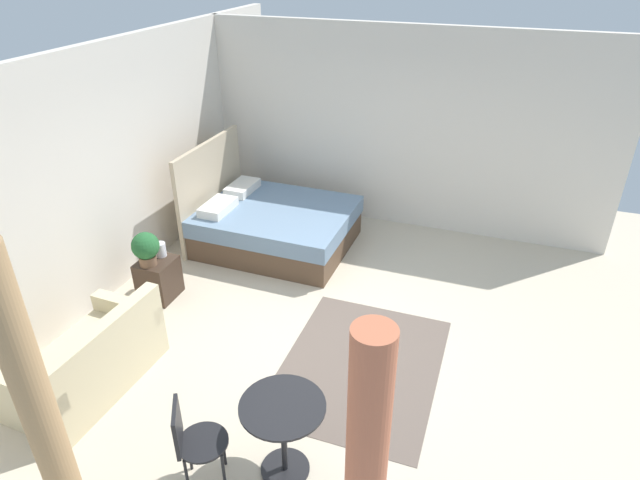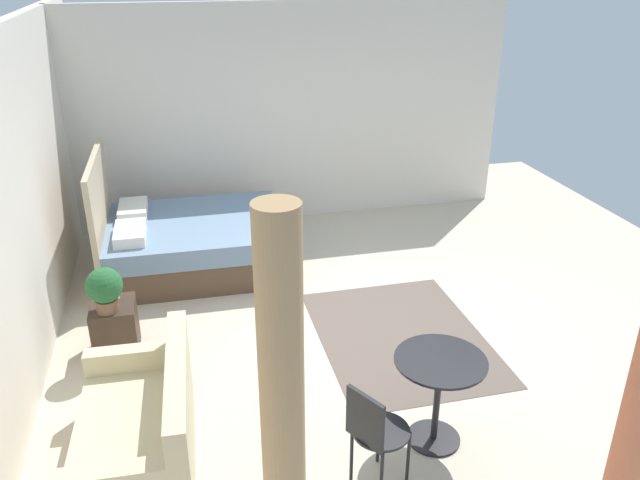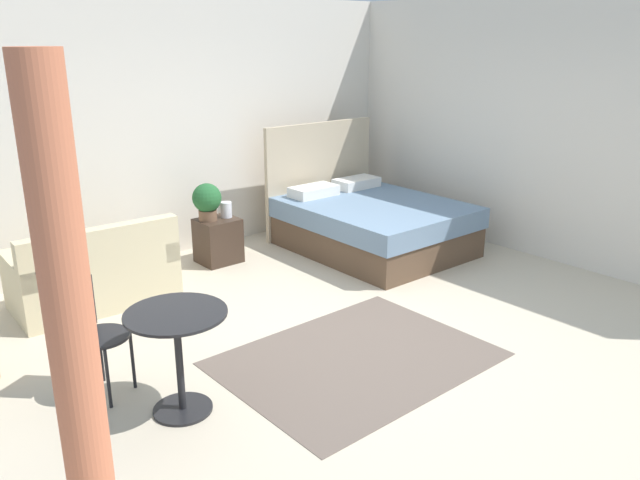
{
  "view_description": "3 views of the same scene",
  "coord_description": "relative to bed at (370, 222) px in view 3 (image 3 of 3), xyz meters",
  "views": [
    {
      "loc": [
        -4.44,
        -1.38,
        3.8
      ],
      "look_at": [
        0.44,
        0.37,
        0.9
      ],
      "focal_mm": 30.34,
      "sensor_mm": 36.0,
      "label": 1
    },
    {
      "loc": [
        -5.19,
        1.59,
        3.35
      ],
      "look_at": [
        0.22,
        0.29,
        0.83
      ],
      "focal_mm": 35.39,
      "sensor_mm": 36.0,
      "label": 2
    },
    {
      "loc": [
        -3.47,
        -3.54,
        2.42
      ],
      "look_at": [
        -0.01,
        0.5,
        0.69
      ],
      "focal_mm": 35.48,
      "sensor_mm": 36.0,
      "label": 3
    }
  ],
  "objects": [
    {
      "name": "vase",
      "position": [
        -1.49,
        0.75,
        0.25
      ],
      "size": [
        0.13,
        0.13,
        0.17
      ],
      "color": "silver",
      "rests_on": "nightstand"
    },
    {
      "name": "curtain_left",
      "position": [
        -4.3,
        -2.5,
        0.86
      ],
      "size": [
        0.21,
        0.21,
        2.38
      ],
      "color": "#D1704C",
      "rests_on": "ground"
    },
    {
      "name": "wall_right",
      "position": [
        1.32,
        -1.5,
        1.1
      ],
      "size": [
        0.12,
        5.82,
        2.85
      ],
      "primitive_type": "cube",
      "color": "silver",
      "rests_on": "ground"
    },
    {
      "name": "wall_back",
      "position": [
        -1.62,
        1.41,
        1.1
      ],
      "size": [
        8.88,
        0.12,
        2.85
      ],
      "primitive_type": "cube",
      "color": "silver",
      "rests_on": "ground"
    },
    {
      "name": "ground_plane",
      "position": [
        -1.62,
        -1.5,
        -0.34
      ],
      "size": [
        8.88,
        8.82,
        0.02
      ],
      "primitive_type": "cube",
      "color": "beige"
    },
    {
      "name": "potted_plant",
      "position": [
        -1.71,
        0.78,
        0.4
      ],
      "size": [
        0.32,
        0.32,
        0.41
      ],
      "color": "brown",
      "rests_on": "nightstand"
    },
    {
      "name": "balcony_table",
      "position": [
        -3.38,
        -1.62,
        0.18
      ],
      "size": [
        0.67,
        0.67,
        0.72
      ],
      "color": "black",
      "rests_on": "ground"
    },
    {
      "name": "couch",
      "position": [
        -3.11,
        0.49,
        -0.05
      ],
      "size": [
        1.45,
        0.86,
        0.82
      ],
      "color": "beige",
      "rests_on": "ground"
    },
    {
      "name": "bed",
      "position": [
        0.0,
        0.0,
        0.0
      ],
      "size": [
        1.67,
        2.07,
        1.4
      ],
      "color": "brown",
      "rests_on": "ground"
    },
    {
      "name": "cafe_chair_near_window",
      "position": [
        -3.72,
        -1.02,
        0.18
      ],
      "size": [
        0.53,
        0.53,
        0.83
      ],
      "color": "black",
      "rests_on": "ground"
    },
    {
      "name": "nightstand",
      "position": [
        -1.61,
        0.75,
        -0.08
      ],
      "size": [
        0.43,
        0.39,
        0.5
      ],
      "color": "#38281E",
      "rests_on": "ground"
    },
    {
      "name": "area_rug",
      "position": [
        -1.99,
        -1.87,
        -0.32
      ],
      "size": [
        2.03,
        1.53,
        0.01
      ],
      "primitive_type": "cube",
      "color": "#66564C",
      "rests_on": "ground"
    }
  ]
}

